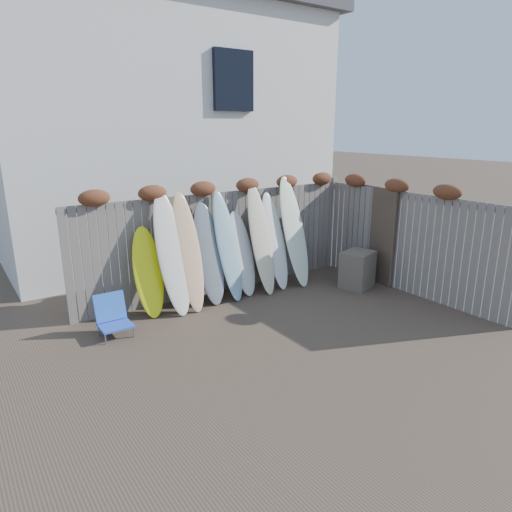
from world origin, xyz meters
TOP-DOWN VIEW (x-y plane):
  - ground at (0.00, 0.00)m, footprint 80.00×80.00m
  - back_fence at (0.06, 2.39)m, footprint 6.05×0.28m
  - right_fence at (2.99, 0.25)m, footprint 0.28×4.40m
  - house at (0.50, 6.50)m, footprint 8.50×5.50m
  - beach_chair at (-2.49, 1.63)m, footprint 0.50×0.53m
  - wooden_crate at (2.39, 0.96)m, footprint 0.78×0.71m
  - lattice_panel at (3.01, 1.19)m, footprint 0.26×1.34m
  - surfboard_0 at (-1.69, 2.06)m, footprint 0.56×0.61m
  - surfboard_1 at (-1.27, 1.96)m, footprint 0.57×0.78m
  - surfboard_2 at (-0.95, 1.95)m, footprint 0.50×0.76m
  - surfboard_3 at (-0.51, 2.01)m, footprint 0.57×0.70m
  - surfboard_4 at (-0.11, 1.98)m, footprint 0.50×0.76m
  - surfboard_5 at (0.23, 2.02)m, footprint 0.54×0.63m
  - surfboard_6 at (0.63, 1.93)m, footprint 0.47×0.77m
  - surfboard_7 at (1.01, 1.98)m, footprint 0.50×0.71m
  - surfboard_8 at (1.46, 1.92)m, footprint 0.58×0.81m

SIDE VIEW (x-z plane):
  - ground at x=0.00m, z-range 0.00..0.00m
  - beach_chair at x=-2.49m, z-range -0.02..0.63m
  - wooden_crate at x=2.39m, z-range 0.00..0.76m
  - surfboard_0 at x=-1.69m, z-range 0.00..1.56m
  - surfboard_5 at x=0.23m, z-range 0.00..1.64m
  - surfboard_3 at x=-0.51m, z-range 0.00..1.87m
  - surfboard_7 at x=1.01m, z-range 0.00..1.94m
  - lattice_panel at x=3.01m, z-range 0.00..2.02m
  - surfboard_4 at x=-0.11m, z-range 0.00..2.05m
  - surfboard_2 at x=-0.95m, z-range 0.00..2.10m
  - surfboard_1 at x=-1.27m, z-range 0.00..2.13m
  - surfboard_6 at x=0.63m, z-range 0.00..2.15m
  - surfboard_8 at x=1.46m, z-range 0.00..2.24m
  - right_fence at x=2.99m, z-range 0.02..2.26m
  - back_fence at x=0.06m, z-range 0.06..2.30m
  - house at x=0.50m, z-range 0.04..6.36m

